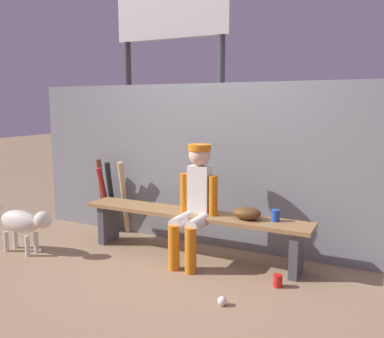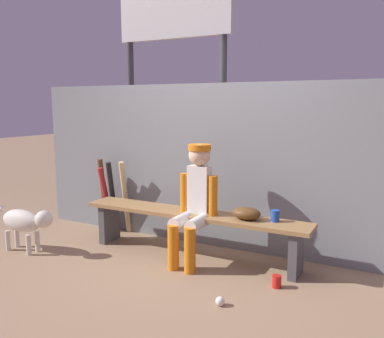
% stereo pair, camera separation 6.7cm
% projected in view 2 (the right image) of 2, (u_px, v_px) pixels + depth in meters
% --- Properties ---
extents(ground_plane, '(30.00, 30.00, 0.00)m').
position_uv_depth(ground_plane, '(192.00, 256.00, 4.31)').
color(ground_plane, '#937556').
extents(chainlink_fence, '(4.65, 0.03, 1.81)m').
position_uv_depth(chainlink_fence, '(210.00, 166.00, 4.55)').
color(chainlink_fence, gray).
rests_on(chainlink_fence, ground_plane).
extents(dugout_bench, '(2.46, 0.36, 0.48)m').
position_uv_depth(dugout_bench, '(192.00, 222.00, 4.26)').
color(dugout_bench, olive).
rests_on(dugout_bench, ground_plane).
extents(player_seated, '(0.41, 0.55, 1.19)m').
position_uv_depth(player_seated, '(194.00, 199.00, 4.07)').
color(player_seated, silver).
rests_on(player_seated, ground_plane).
extents(baseball_glove, '(0.28, 0.20, 0.12)m').
position_uv_depth(baseball_glove, '(247.00, 213.00, 3.96)').
color(baseball_glove, '#593819').
rests_on(baseball_glove, dugout_bench).
extents(bat_wood_natural, '(0.11, 0.25, 0.91)m').
position_uv_depth(bat_wood_natural, '(125.00, 198.00, 5.02)').
color(bat_wood_natural, tan).
rests_on(bat_wood_natural, ground_plane).
extents(bat_aluminum_black, '(0.07, 0.19, 0.89)m').
position_uv_depth(bat_aluminum_black, '(113.00, 197.00, 5.06)').
color(bat_aluminum_black, black).
rests_on(bat_aluminum_black, ground_plane).
extents(bat_aluminum_red, '(0.10, 0.25, 0.82)m').
position_uv_depth(bat_aluminum_red, '(107.00, 199.00, 5.12)').
color(bat_aluminum_red, '#B22323').
rests_on(bat_aluminum_red, ground_plane).
extents(bat_wood_dark, '(0.07, 0.17, 0.92)m').
position_uv_depth(bat_wood_dark, '(104.00, 195.00, 5.14)').
color(bat_wood_dark, brown).
rests_on(bat_wood_dark, ground_plane).
extents(baseball, '(0.07, 0.07, 0.07)m').
position_uv_depth(baseball, '(220.00, 301.00, 3.26)').
color(baseball, white).
rests_on(baseball, ground_plane).
extents(cup_on_ground, '(0.08, 0.08, 0.11)m').
position_uv_depth(cup_on_ground, '(277.00, 281.00, 3.58)').
color(cup_on_ground, red).
rests_on(cup_on_ground, ground_plane).
extents(cup_on_bench, '(0.08, 0.08, 0.11)m').
position_uv_depth(cup_on_bench, '(275.00, 216.00, 3.89)').
color(cup_on_bench, '#1E47AD').
rests_on(cup_on_bench, dugout_bench).
extents(scoreboard, '(2.04, 0.27, 3.65)m').
position_uv_depth(scoreboard, '(177.00, 36.00, 5.79)').
color(scoreboard, '#3F3F42').
rests_on(scoreboard, ground_plane).
extents(dog, '(0.84, 0.20, 0.49)m').
position_uv_depth(dog, '(25.00, 222.00, 4.41)').
color(dog, beige).
rests_on(dog, ground_plane).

